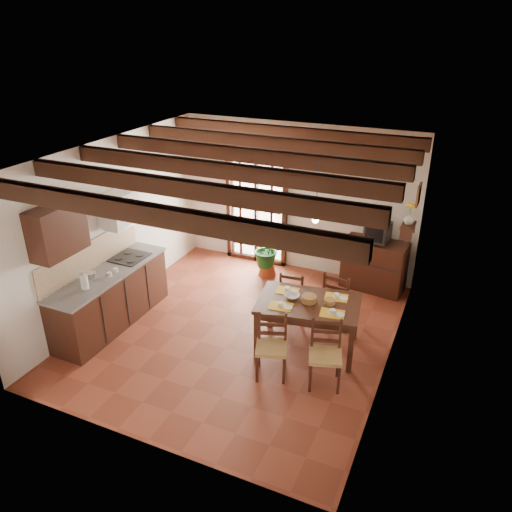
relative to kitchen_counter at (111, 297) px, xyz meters
The scene contains 25 objects.
ground_plane 2.10m from the kitchen_counter, 17.06° to the left, with size 5.00×5.00×0.00m, color brown.
room_shell 2.45m from the kitchen_counter, 17.06° to the left, with size 4.52×5.02×2.81m.
ceiling_beams 3.02m from the kitchen_counter, 17.06° to the left, with size 4.50×4.34×0.20m.
french_door 3.33m from the kitchen_counter, 69.23° to the left, with size 1.26×0.11×2.32m.
kitchen_counter is the anchor object (origin of this frame).
upper_cabinet 1.55m from the kitchen_counter, 99.72° to the right, with size 0.35×0.80×0.70m, color #351910.
range_hood 1.38m from the kitchen_counter, 99.79° to the left, with size 0.38×0.60×0.54m.
counter_items 0.49m from the kitchen_counter, 89.91° to the left, with size 0.50×1.43×0.25m.
dining_table 3.12m from the kitchen_counter, 11.48° to the left, with size 1.57×1.14×0.78m.
chair_near_left 2.81m from the kitchen_counter, ahead, with size 0.52×0.51×0.90m.
chair_near_right 3.52m from the kitchen_counter, ahead, with size 0.53×0.51×0.92m.
chair_far_left 2.89m from the kitchen_counter, 26.67° to the left, with size 0.44×0.42×0.88m.
chair_far_right 3.58m from the kitchen_counter, 23.12° to the left, with size 0.48×0.46×0.95m.
table_setting 3.13m from the kitchen_counter, 11.48° to the left, with size 1.05×0.70×0.10m.
table_bowl 2.88m from the kitchen_counter, 12.76° to the left, with size 0.22×0.22×0.05m, color white.
sideboard 4.53m from the kitchen_counter, 38.57° to the left, with size 1.09×0.49×0.92m, color #351910.
crt_tv 4.57m from the kitchen_counter, 38.51° to the left, with size 0.45×0.42×0.34m.
fuse_box 4.80m from the kitchen_counter, 41.72° to the left, with size 0.25×0.03×0.32m, color white.
plant_pot 3.02m from the kitchen_counter, 57.51° to the left, with size 0.35×0.35×0.21m, color maroon.
potted_plant 3.00m from the kitchen_counter, 57.51° to the left, with size 1.67×1.43×1.86m, color #144C19.
wall_shelf 4.76m from the kitchen_counter, 28.25° to the left, with size 0.20×0.42×0.20m.
shelf_vase 4.80m from the kitchen_counter, 28.25° to the left, with size 0.15×0.15×0.15m, color #B2BFB2.
shelf_flowers 4.85m from the kitchen_counter, 28.25° to the left, with size 0.14×0.14×0.36m.
framed_picture 4.98m from the kitchen_counter, 27.77° to the left, with size 0.03×0.32×0.32m.
pendant_lamp 3.52m from the kitchen_counter, 13.28° to the left, with size 0.36×0.36×0.84m.
Camera 1 is at (2.89, -5.88, 4.42)m, focal length 35.00 mm.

